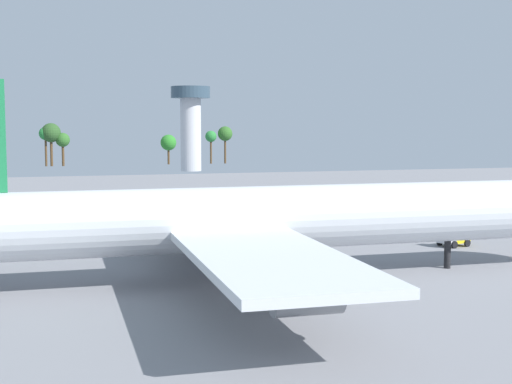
% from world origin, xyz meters
% --- Properties ---
extents(ground_plane, '(286.54, 286.54, 0.00)m').
position_xyz_m(ground_plane, '(0.00, 0.00, 0.00)').
color(ground_plane, gray).
extents(cargo_airplane, '(71.63, 58.88, 19.30)m').
position_xyz_m(cargo_airplane, '(-0.41, 0.00, 6.00)').
color(cargo_airplane, silver).
rests_on(cargo_airplane, ground_plane).
extents(maintenance_van, '(4.60, 4.10, 2.43)m').
position_xyz_m(maintenance_van, '(17.45, 33.15, 1.20)').
color(maintenance_van, silver).
rests_on(maintenance_van, ground_plane).
extents(pushback_tractor, '(5.27, 3.66, 2.44)m').
position_xyz_m(pushback_tractor, '(27.50, 26.91, 1.16)').
color(pushback_tractor, '#333338').
rests_on(pushback_tractor, ground_plane).
extents(catering_truck, '(4.18, 3.52, 2.11)m').
position_xyz_m(catering_truck, '(28.70, 12.08, 1.04)').
color(catering_truck, silver).
rests_on(catering_truck, ground_plane).
extents(control_tower, '(11.98, 11.98, 25.89)m').
position_xyz_m(control_tower, '(21.74, 155.76, 15.89)').
color(control_tower, silver).
rests_on(control_tower, ground_plane).
extents(tree_line_backdrop, '(123.40, 6.50, 14.61)m').
position_xyz_m(tree_line_backdrop, '(-20.63, 190.83, 9.67)').
color(tree_line_backdrop, '#51381E').
rests_on(tree_line_backdrop, ground_plane).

